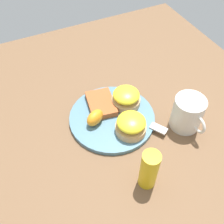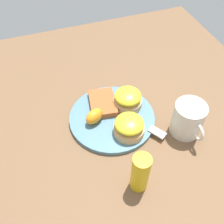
% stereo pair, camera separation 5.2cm
% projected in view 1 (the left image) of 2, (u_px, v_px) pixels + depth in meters
% --- Properties ---
extents(ground_plane, '(1.10, 1.10, 0.00)m').
position_uv_depth(ground_plane, '(112.00, 119.00, 0.80)').
color(ground_plane, brown).
extents(plate, '(0.26, 0.26, 0.01)m').
position_uv_depth(plate, '(112.00, 118.00, 0.80)').
color(plate, slate).
rests_on(plate, ground_plane).
extents(sandwich_benedict_left, '(0.09, 0.09, 0.06)m').
position_uv_depth(sandwich_benedict_left, '(131.00, 125.00, 0.74)').
color(sandwich_benedict_left, tan).
rests_on(sandwich_benedict_left, plate).
extents(sandwich_benedict_right, '(0.09, 0.09, 0.06)m').
position_uv_depth(sandwich_benedict_right, '(126.00, 98.00, 0.81)').
color(sandwich_benedict_right, tan).
rests_on(sandwich_benedict_right, plate).
extents(hashbrown_patty, '(0.12, 0.09, 0.02)m').
position_uv_depth(hashbrown_patty, '(101.00, 104.00, 0.81)').
color(hashbrown_patty, '#A9532A').
rests_on(hashbrown_patty, plate).
extents(orange_wedge, '(0.06, 0.07, 0.04)m').
position_uv_depth(orange_wedge, '(95.00, 119.00, 0.76)').
color(orange_wedge, orange).
rests_on(orange_wedge, plate).
extents(fork, '(0.21, 0.15, 0.00)m').
position_uv_depth(fork, '(135.00, 117.00, 0.79)').
color(fork, silver).
rests_on(fork, plate).
extents(cup, '(0.12, 0.09, 0.10)m').
position_uv_depth(cup, '(188.00, 113.00, 0.75)').
color(cup, silver).
rests_on(cup, ground_plane).
extents(condiment_bottle, '(0.04, 0.04, 0.12)m').
position_uv_depth(condiment_bottle, '(149.00, 170.00, 0.62)').
color(condiment_bottle, gold).
rests_on(condiment_bottle, ground_plane).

